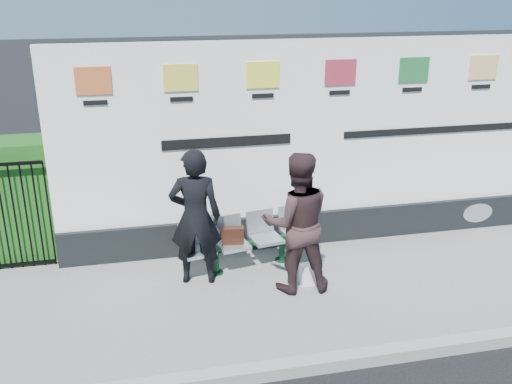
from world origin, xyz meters
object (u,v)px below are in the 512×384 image
(bench, at_px, (250,253))
(woman_left, at_px, (195,217))
(billboard, at_px, (334,157))
(woman_right, at_px, (297,223))

(bench, distance_m, woman_left, 1.06)
(billboard, xyz_separation_m, woman_left, (-2.16, -0.88, -0.39))
(woman_left, bearing_deg, billboard, -148.17)
(billboard, bearing_deg, bench, -155.19)
(woman_left, relative_size, woman_right, 1.00)
(billboard, relative_size, woman_left, 4.40)
(billboard, distance_m, bench, 1.90)
(woman_right, bearing_deg, billboard, -120.88)
(bench, relative_size, woman_right, 1.03)
(bench, distance_m, woman_right, 1.09)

